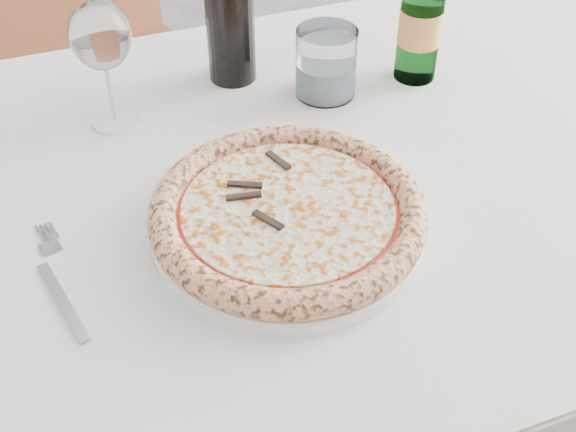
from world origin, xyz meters
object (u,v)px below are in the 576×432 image
at_px(pizza, 288,212).
at_px(tumbler, 326,67).
at_px(dining_table, 259,233).
at_px(plate, 288,223).
at_px(wine_bottle, 229,0).
at_px(chair_far, 99,44).
at_px(beer_bottle, 421,17).
at_px(wine_glass, 101,38).

height_order(pizza, tumbler, tumbler).
bearing_deg(pizza, dining_table, 89.99).
height_order(plate, wine_bottle, wine_bottle).
bearing_deg(tumbler, plate, -122.39).
relative_size(chair_far, wine_bottle, 3.33).
distance_m(pizza, beer_bottle, 0.39).
bearing_deg(wine_bottle, dining_table, -101.77).
height_order(plate, pizza, pizza).
bearing_deg(tumbler, wine_glass, 172.48).
bearing_deg(wine_bottle, beer_bottle, -21.51).
height_order(dining_table, plate, plate).
distance_m(dining_table, wine_glass, 0.32).
xyz_separation_m(pizza, wine_glass, (-0.13, 0.29, 0.10)).
bearing_deg(dining_table, pizza, -90.01).
relative_size(chair_far, plate, 3.00).
bearing_deg(pizza, wine_glass, 115.21).
bearing_deg(wine_glass, pizza, -64.79).
bearing_deg(chair_far, tumbler, -71.82).
height_order(pizza, beer_bottle, beer_bottle).
distance_m(chair_far, wine_glass, 0.74).
bearing_deg(plate, pizza, 160.64).
height_order(dining_table, pizza, pizza).
distance_m(pizza, tumbler, 0.29).
bearing_deg(pizza, wine_bottle, 81.65).
xyz_separation_m(dining_table, pizza, (-0.00, -0.10, 0.12)).
bearing_deg(chair_far, plate, -85.67).
relative_size(pizza, wine_glass, 1.78).
bearing_deg(wine_bottle, wine_glass, -164.27).
height_order(chair_far, plate, chair_far).
bearing_deg(plate, beer_bottle, 38.95).
height_order(dining_table, tumbler, tumbler).
bearing_deg(dining_table, tumbler, 43.19).
bearing_deg(beer_bottle, chair_far, 117.68).
relative_size(plate, wine_glass, 1.79).
bearing_deg(chair_far, pizza, -85.67).
xyz_separation_m(chair_far, beer_bottle, (0.37, -0.70, 0.32)).
xyz_separation_m(wine_glass, tumbler, (0.29, -0.04, -0.08)).
height_order(dining_table, beer_bottle, beer_bottle).
xyz_separation_m(dining_table, tumbler, (0.16, 0.15, 0.13)).
bearing_deg(plate, wine_glass, 115.21).
relative_size(pizza, beer_bottle, 1.32).
bearing_deg(dining_table, wine_bottle, 78.23).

